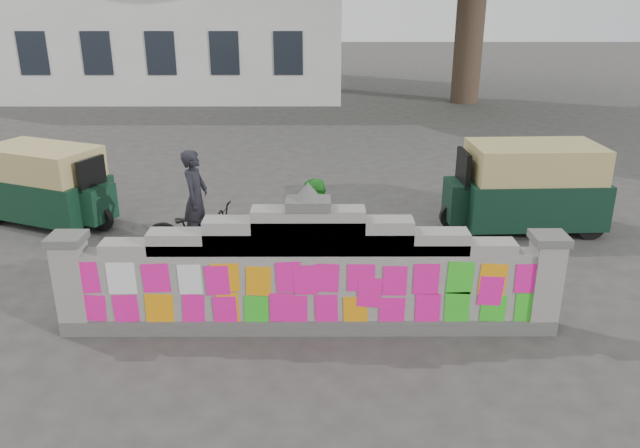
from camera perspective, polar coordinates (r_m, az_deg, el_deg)
The scene contains 7 objects.
ground at distance 8.34m, azimuth -1.01°, elevation -9.53°, with size 100.00×100.00×0.00m, color #383533.
parapet_wall at distance 7.99m, azimuth -1.04°, elevation -4.89°, with size 6.48×0.44×2.01m.
cyclist_bike at distance 10.44m, azimuth -11.08°, elevation -0.69°, with size 0.62×1.79×0.94m, color black.
cyclist_rider at distance 10.32m, azimuth -11.20°, elevation 1.00°, with size 0.58×0.38×1.59m, color black.
pedestrian at distance 9.68m, azimuth -0.39°, elevation -0.21°, with size 0.73×0.57×1.50m, color green.
rickshaw_left at distance 12.88m, azimuth -23.67°, elevation 3.38°, with size 2.72×2.02×1.47m.
rickshaw_right at distance 12.04m, azimuth 18.44°, elevation 3.33°, with size 2.93×1.44×1.61m.
Camera 1 is at (0.12, -7.22, 4.17)m, focal length 35.00 mm.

